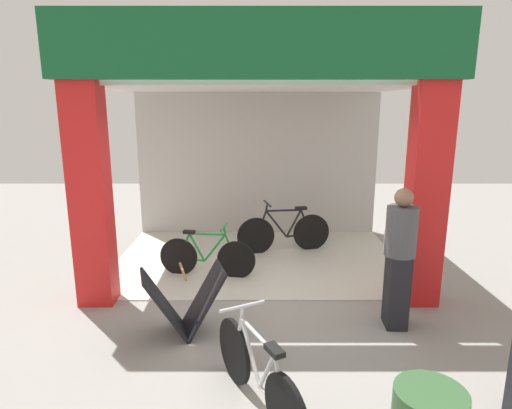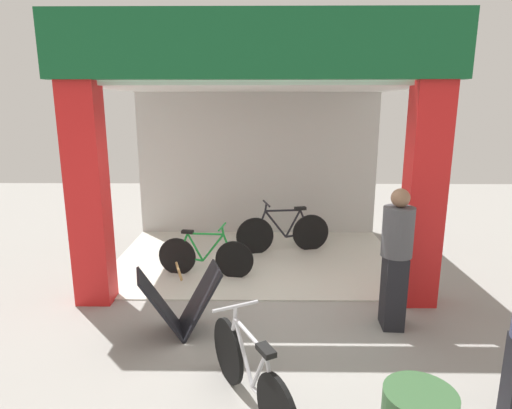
{
  "view_description": "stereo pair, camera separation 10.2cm",
  "coord_description": "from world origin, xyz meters",
  "px_view_note": "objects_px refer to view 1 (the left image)",
  "views": [
    {
      "loc": [
        -0.03,
        -5.37,
        2.6
      ],
      "look_at": [
        0.0,
        0.8,
        1.15
      ],
      "focal_mm": 30.39,
      "sensor_mm": 36.0,
      "label": 1
    },
    {
      "loc": [
        0.07,
        -5.37,
        2.6
      ],
      "look_at": [
        0.0,
        0.8,
        1.15
      ],
      "focal_mm": 30.39,
      "sensor_mm": 36.0,
      "label": 2
    }
  ],
  "objects_px": {
    "bicycle_inside_0": "(282,232)",
    "bicycle_parked_0": "(256,375)",
    "sandwich_board_sign": "(182,302)",
    "bicycle_inside_1": "(205,256)",
    "pedestrian_1": "(397,256)"
  },
  "relations": [
    {
      "from": "bicycle_inside_1",
      "to": "sandwich_board_sign",
      "type": "distance_m",
      "value": 1.68
    },
    {
      "from": "bicycle_inside_0",
      "to": "pedestrian_1",
      "type": "bearing_deg",
      "value": -65.95
    },
    {
      "from": "bicycle_inside_0",
      "to": "bicycle_parked_0",
      "type": "distance_m",
      "value": 4.14
    },
    {
      "from": "bicycle_inside_1",
      "to": "bicycle_parked_0",
      "type": "xyz_separation_m",
      "value": [
        0.76,
        -2.99,
        0.02
      ]
    },
    {
      "from": "bicycle_inside_0",
      "to": "sandwich_board_sign",
      "type": "distance_m",
      "value": 3.09
    },
    {
      "from": "bicycle_inside_1",
      "to": "bicycle_parked_0",
      "type": "height_order",
      "value": "bicycle_parked_0"
    },
    {
      "from": "bicycle_inside_0",
      "to": "sandwich_board_sign",
      "type": "xyz_separation_m",
      "value": [
        -1.32,
        -2.79,
        0.02
      ]
    },
    {
      "from": "bicycle_parked_0",
      "to": "bicycle_inside_0",
      "type": "bearing_deg",
      "value": 83.24
    },
    {
      "from": "bicycle_inside_1",
      "to": "bicycle_parked_0",
      "type": "distance_m",
      "value": 3.09
    },
    {
      "from": "bicycle_inside_0",
      "to": "pedestrian_1",
      "type": "distance_m",
      "value": 2.89
    },
    {
      "from": "bicycle_inside_0",
      "to": "bicycle_parked_0",
      "type": "xyz_separation_m",
      "value": [
        -0.49,
        -4.11,
        -0.02
      ]
    },
    {
      "from": "bicycle_inside_1",
      "to": "sandwich_board_sign",
      "type": "height_order",
      "value": "bicycle_inside_1"
    },
    {
      "from": "sandwich_board_sign",
      "to": "pedestrian_1",
      "type": "relative_size",
      "value": 0.61
    },
    {
      "from": "bicycle_parked_0",
      "to": "sandwich_board_sign",
      "type": "height_order",
      "value": "bicycle_parked_0"
    },
    {
      "from": "bicycle_inside_0",
      "to": "pedestrian_1",
      "type": "xyz_separation_m",
      "value": [
        1.16,
        -2.59,
        0.5
      ]
    }
  ]
}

